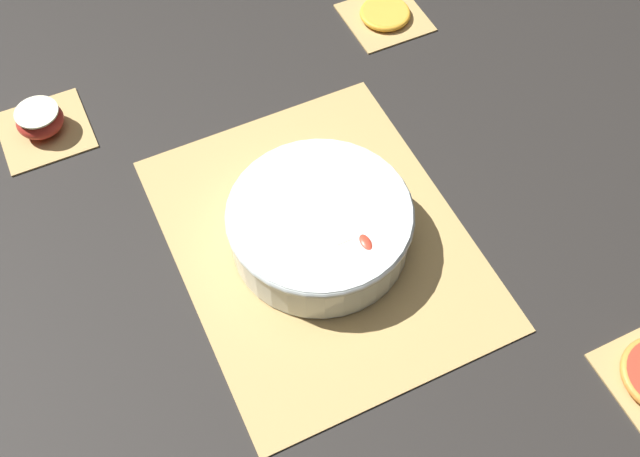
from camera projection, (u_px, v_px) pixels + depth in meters
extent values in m
plane|color=black|center=(320.00, 242.00, 1.02)|extent=(6.00, 6.00, 0.00)
cube|color=tan|center=(320.00, 241.00, 1.01)|extent=(0.48, 0.38, 0.01)
cube|color=brown|center=(270.00, 152.00, 1.10)|extent=(0.01, 0.37, 0.00)
cube|color=brown|center=(289.00, 186.00, 1.06)|extent=(0.01, 0.37, 0.00)
cube|color=brown|center=(309.00, 221.00, 1.03)|extent=(0.01, 0.37, 0.00)
cube|color=brown|center=(331.00, 260.00, 1.00)|extent=(0.01, 0.37, 0.00)
cube|color=brown|center=(354.00, 301.00, 0.96)|extent=(0.01, 0.37, 0.00)
cube|color=brown|center=(379.00, 345.00, 0.93)|extent=(0.01, 0.37, 0.00)
cube|color=tan|center=(45.00, 130.00, 1.12)|extent=(0.13, 0.13, 0.01)
cube|color=brown|center=(39.00, 115.00, 1.14)|extent=(0.00, 0.13, 0.00)
cube|color=brown|center=(44.00, 129.00, 1.12)|extent=(0.00, 0.13, 0.00)
cube|color=brown|center=(50.00, 144.00, 1.10)|extent=(0.00, 0.13, 0.00)
cube|color=tan|center=(385.00, 17.00, 1.26)|extent=(0.13, 0.13, 0.01)
cube|color=brown|center=(376.00, 4.00, 1.27)|extent=(0.00, 0.13, 0.00)
cube|color=brown|center=(385.00, 16.00, 1.26)|extent=(0.00, 0.13, 0.00)
cube|color=brown|center=(394.00, 28.00, 1.24)|extent=(0.00, 0.13, 0.00)
cylinder|color=silver|center=(320.00, 226.00, 0.98)|extent=(0.24, 0.24, 0.07)
torus|color=silver|center=(320.00, 214.00, 0.96)|extent=(0.24, 0.24, 0.01)
cylinder|color=beige|center=(251.00, 228.00, 0.97)|extent=(0.03, 0.03, 0.01)
cylinder|color=beige|center=(389.00, 224.00, 0.99)|extent=(0.03, 0.03, 0.01)
cylinder|color=beige|center=(320.00, 206.00, 1.02)|extent=(0.03, 0.03, 0.01)
cylinder|color=beige|center=(362.00, 282.00, 0.96)|extent=(0.03, 0.03, 0.01)
cylinder|color=beige|center=(337.00, 272.00, 0.93)|extent=(0.03, 0.03, 0.01)
cylinder|color=beige|center=(256.00, 246.00, 0.95)|extent=(0.03, 0.03, 0.01)
cylinder|color=beige|center=(293.00, 287.00, 0.94)|extent=(0.03, 0.03, 0.01)
cylinder|color=beige|center=(295.00, 235.00, 0.95)|extent=(0.03, 0.03, 0.01)
cube|color=beige|center=(310.00, 204.00, 0.97)|extent=(0.02, 0.02, 0.02)
cube|color=beige|center=(340.00, 240.00, 0.94)|extent=(0.02, 0.02, 0.02)
cube|color=beige|center=(281.00, 200.00, 1.02)|extent=(0.03, 0.03, 0.03)
cube|color=beige|center=(329.00, 234.00, 0.99)|extent=(0.03, 0.03, 0.03)
cube|color=beige|center=(319.00, 247.00, 0.95)|extent=(0.02, 0.02, 0.02)
cube|color=beige|center=(339.00, 210.00, 1.02)|extent=(0.02, 0.02, 0.02)
cube|color=beige|center=(271.00, 211.00, 0.98)|extent=(0.03, 0.03, 0.03)
cube|color=beige|center=(383.00, 259.00, 0.95)|extent=(0.03, 0.03, 0.03)
cube|color=beige|center=(265.00, 190.00, 0.99)|extent=(0.02, 0.02, 0.02)
cube|color=beige|center=(360.00, 195.00, 1.01)|extent=(0.03, 0.03, 0.03)
cube|color=beige|center=(321.00, 165.00, 1.03)|extent=(0.03, 0.03, 0.03)
ellipsoid|color=#F9A338|center=(261.00, 196.00, 1.02)|extent=(0.02, 0.01, 0.01)
ellipsoid|color=#F9A338|center=(280.00, 256.00, 0.98)|extent=(0.03, 0.02, 0.01)
ellipsoid|color=red|center=(350.00, 244.00, 0.97)|extent=(0.03, 0.02, 0.01)
ellipsoid|color=#F9A338|center=(367.00, 214.00, 0.97)|extent=(0.03, 0.02, 0.01)
ellipsoid|color=#F9A338|center=(294.00, 173.00, 1.01)|extent=(0.03, 0.02, 0.01)
ellipsoid|color=red|center=(366.00, 245.00, 0.93)|extent=(0.04, 0.02, 0.02)
ellipsoid|color=red|center=(285.00, 257.00, 0.93)|extent=(0.03, 0.02, 0.01)
ellipsoid|color=#B72D23|center=(40.00, 120.00, 1.10)|extent=(0.07, 0.07, 0.04)
cylinder|color=beige|center=(36.00, 112.00, 1.09)|extent=(0.06, 0.06, 0.00)
cylinder|color=#F9A338|center=(385.00, 13.00, 1.25)|extent=(0.08, 0.08, 0.01)
torus|color=#F4A82D|center=(385.00, 13.00, 1.25)|extent=(0.09, 0.09, 0.01)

